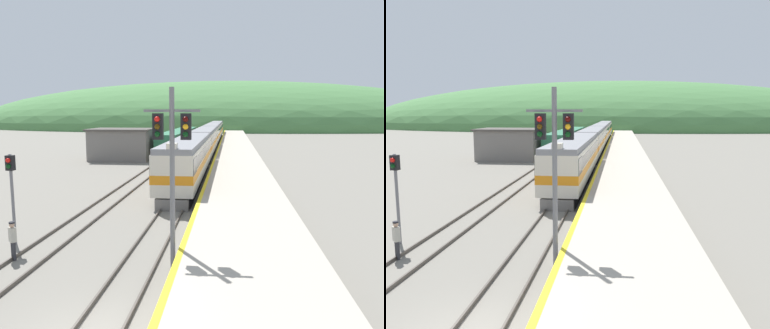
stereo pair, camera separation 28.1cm
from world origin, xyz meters
TOP-DOWN VIEW (x-y plane):
  - track_main at (0.00, 70.00)m, footprint 1.52×180.00m
  - track_siding at (-4.82, 70.00)m, footprint 1.52×180.00m
  - platform at (4.52, 50.00)m, footprint 5.56×140.00m
  - distant_hills at (0.00, 154.18)m, footprint 222.32×100.05m
  - station_shed at (-10.79, 39.57)m, footprint 8.29×6.24m
  - express_train_lead_car at (0.00, 23.66)m, footprint 2.84×20.20m
  - carriage_second at (0.00, 44.86)m, footprint 2.83×19.99m
  - carriage_third at (0.00, 65.73)m, footprint 2.83×19.99m
  - carriage_fourth at (0.00, 86.60)m, footprint 2.83×19.99m
  - siding_train at (-4.82, 53.02)m, footprint 2.90×29.30m
  - signal_mast_main at (1.45, 5.13)m, footprint 2.20×0.42m
  - signal_post_siding at (-6.52, 7.08)m, footprint 0.36×0.42m
  - track_worker at (-5.49, 5.27)m, footprint 0.42×0.40m

SIDE VIEW (x-z plane):
  - distant_hills at x=0.00m, z-range -19.37..19.37m
  - track_main at x=0.00m, z-range 0.00..0.16m
  - track_siding at x=-4.82m, z-range 0.00..0.16m
  - platform at x=4.52m, z-range -0.01..0.98m
  - track_worker at x=-5.49m, z-range 0.11..1.80m
  - siding_train at x=-4.82m, z-range 0.06..3.47m
  - station_shed at x=-10.79m, z-range 0.02..4.19m
  - carriage_second at x=0.00m, z-range 0.18..4.18m
  - carriage_third at x=0.00m, z-range 0.18..4.18m
  - carriage_fourth at x=0.00m, z-range 0.18..4.18m
  - express_train_lead_car at x=0.00m, z-range 0.01..4.37m
  - signal_post_siding at x=-6.52m, z-range 0.92..5.29m
  - signal_mast_main at x=1.45m, z-range 1.12..8.38m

